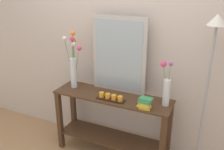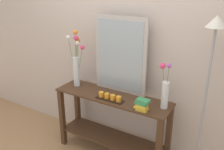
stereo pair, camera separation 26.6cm
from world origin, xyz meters
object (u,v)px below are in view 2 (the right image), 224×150
Objects in this scene: tall_vase_left at (76,61)px; book_stack at (142,105)px; vase_right at (165,90)px; floor_lamp at (208,79)px; console_table at (112,119)px; candle_tray at (110,97)px; mirror_leaning at (120,56)px.

book_stack is at bearing -10.43° from tall_vase_left.
vase_right is 0.43m from floor_lamp.
vase_right is at bearing 3.80° from console_table.
candle_tray is 1.02m from floor_lamp.
vase_right is 1.51× the size of candle_tray.
book_stack reaches higher than candle_tray.
console_table is 0.81m from tall_vase_left.
console_table is at bearing -176.76° from floor_lamp.
candle_tray is (0.03, -0.10, 0.33)m from console_table.
book_stack is (0.95, -0.17, -0.25)m from tall_vase_left.
candle_tray is at bearing -170.81° from floor_lamp.
floor_lamp reaches higher than vase_right.
console_table is at bearing -93.93° from mirror_leaning.
vase_right is 0.60m from candle_tray.
floor_lamp is (0.55, 0.18, 0.33)m from book_stack.
mirror_leaning is (0.01, 0.16, 0.74)m from console_table.
tall_vase_left is (-0.54, -0.11, -0.12)m from mirror_leaning.
floor_lamp is at bearing -6.21° from mirror_leaning.
floor_lamp is (0.97, 0.06, 0.69)m from console_table.
console_table is at bearing 163.06° from book_stack.
floor_lamp is (0.96, -0.10, -0.05)m from mirror_leaning.
candle_tray is at bearing -85.82° from mirror_leaning.
vase_right is 0.28× the size of floor_lamp.
mirror_leaning reaches higher than book_stack.
tall_vase_left is at bearing -179.64° from floor_lamp.
book_stack reaches higher than console_table.
book_stack is at bearing -4.60° from candle_tray.
floor_lamp reaches higher than tall_vase_left.
floor_lamp is at bearing 2.38° from vase_right.
tall_vase_left is at bearing -167.98° from mirror_leaning.
vase_right is (1.12, -0.01, -0.12)m from tall_vase_left.
mirror_leaning reaches higher than console_table.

